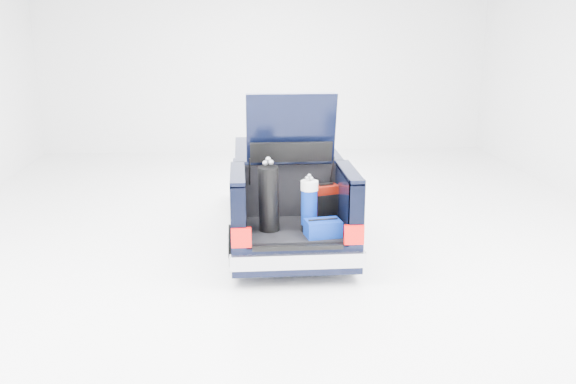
{
  "coord_description": "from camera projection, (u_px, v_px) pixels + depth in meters",
  "views": [
    {
      "loc": [
        -0.73,
        -9.63,
        3.38
      ],
      "look_at": [
        0.0,
        -0.5,
        0.86
      ],
      "focal_mm": 38.0,
      "sensor_mm": 36.0,
      "label": 1
    }
  ],
  "objects": [
    {
      "name": "ground",
      "position": [
        286.0,
        234.0,
        10.2
      ],
      "size": [
        14.0,
        14.0,
        0.0
      ],
      "primitive_type": "plane",
      "color": "white",
      "rests_on": "ground"
    },
    {
      "name": "blue_duffel",
      "position": [
        323.0,
        228.0,
        8.28
      ],
      "size": [
        0.52,
        0.38,
        0.25
      ],
      "rotation": [
        0.0,
        0.0,
        0.16
      ],
      "color": "navy",
      "rests_on": "car"
    },
    {
      "name": "blue_golf_bag",
      "position": [
        309.0,
        205.0,
        8.44
      ],
      "size": [
        0.29,
        0.29,
        0.81
      ],
      "rotation": [
        0.0,
        0.0,
        -0.21
      ],
      "color": "black",
      "rests_on": "car"
    },
    {
      "name": "black_golf_bag",
      "position": [
        269.0,
        198.0,
        8.41
      ],
      "size": [
        0.39,
        0.41,
        1.03
      ],
      "rotation": [
        0.0,
        0.0,
        -0.43
      ],
      "color": "black",
      "rests_on": "car"
    },
    {
      "name": "red_suitcase",
      "position": [
        326.0,
        203.0,
        8.87
      ],
      "size": [
        0.39,
        0.32,
        0.57
      ],
      "rotation": [
        0.0,
        0.0,
        0.3
      ],
      "color": "#640C03",
      "rests_on": "car"
    },
    {
      "name": "car",
      "position": [
        285.0,
        193.0,
        10.13
      ],
      "size": [
        1.87,
        4.65,
        2.47
      ],
      "color": "black",
      "rests_on": "ground"
    }
  ]
}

